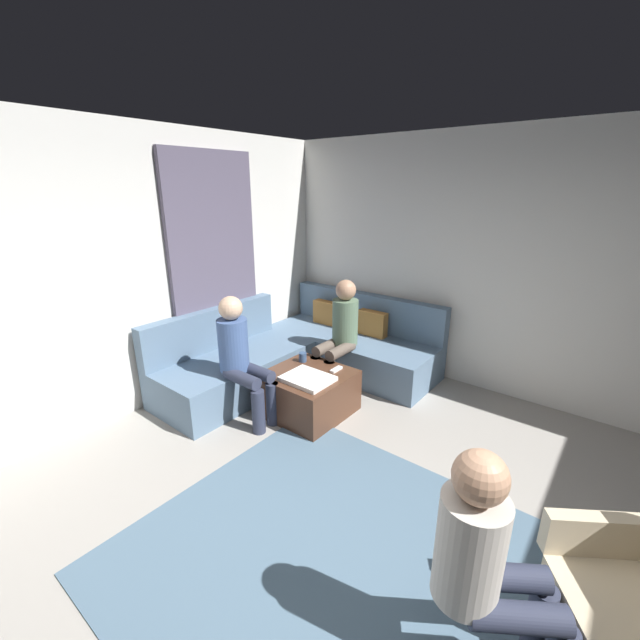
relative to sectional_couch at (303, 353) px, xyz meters
name	(u,v)px	position (x,y,z in m)	size (l,w,h in m)	color
ground_plane	(367,608)	(2.08, -1.88, -0.33)	(6.00, 6.00, 0.10)	gray
wall_back	(534,271)	(2.08, 1.06, 1.07)	(6.00, 0.12, 2.70)	silver
wall_left	(85,282)	(-0.86, -1.88, 1.07)	(0.12, 6.00, 2.70)	silver
curtain_panel	(215,271)	(-0.76, -0.58, 0.97)	(0.06, 1.10, 2.50)	#595166
area_rug	(348,567)	(1.88, -1.78, -0.27)	(2.60, 2.20, 0.01)	slate
sectional_couch	(303,353)	(0.00, 0.00, 0.00)	(2.10, 2.55, 0.87)	slate
ottoman	(308,393)	(0.57, -0.59, -0.07)	(0.76, 0.76, 0.42)	#4C2D1E
folded_blanket	(308,379)	(0.67, -0.71, 0.16)	(0.44, 0.36, 0.04)	white
coffee_mug	(303,357)	(0.35, -0.41, 0.19)	(0.08, 0.08, 0.10)	#334C72
game_remote	(336,369)	(0.75, -0.37, 0.15)	(0.05, 0.15, 0.02)	white
person_on_couch_back	(340,331)	(0.48, 0.06, 0.38)	(0.30, 0.60, 1.20)	brown
person_on_couch_side	(241,355)	(0.15, -1.05, 0.38)	(0.60, 0.30, 1.20)	#2D3347
person_on_armchair	(491,563)	(2.63, -1.83, 0.36)	(0.58, 0.50, 1.18)	#2D3347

